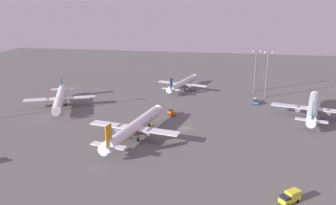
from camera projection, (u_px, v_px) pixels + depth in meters
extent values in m
plane|color=#605E5B|center=(186.00, 128.00, 134.96)|extent=(416.00, 416.00, 0.00)
cylinder|color=white|center=(135.00, 126.00, 124.48)|extent=(11.07, 39.07, 4.11)
cone|color=white|center=(157.00, 110.00, 143.09)|extent=(4.31, 3.26, 3.91)
cone|color=white|center=(105.00, 149.00, 105.68)|extent=(4.19, 3.65, 3.70)
cube|color=white|center=(134.00, 128.00, 123.58)|extent=(34.85, 10.51, 0.38)
cube|color=white|center=(109.00, 146.00, 107.46)|extent=(12.18, 4.70, 0.38)
cube|color=orange|center=(109.00, 135.00, 106.81)|extent=(0.94, 3.47, 7.04)
cylinder|color=slate|center=(119.00, 128.00, 125.82)|extent=(3.05, 4.26, 2.38)
cylinder|color=slate|center=(149.00, 132.00, 121.76)|extent=(3.05, 4.26, 2.38)
cube|color=orange|center=(135.00, 129.00, 124.81)|extent=(10.11, 35.93, 0.39)
cylinder|color=#333338|center=(149.00, 121.00, 136.20)|extent=(0.30, 0.30, 3.84)
cylinder|color=black|center=(149.00, 125.00, 136.75)|extent=(0.64, 1.25, 1.19)
cylinder|color=#333338|center=(126.00, 133.00, 123.42)|extent=(0.30, 0.30, 3.84)
cylinder|color=black|center=(126.00, 138.00, 123.97)|extent=(0.64, 1.25, 1.19)
cylinder|color=#333338|center=(138.00, 135.00, 121.80)|extent=(0.30, 0.30, 3.84)
cylinder|color=black|center=(138.00, 140.00, 122.35)|extent=(0.64, 1.25, 1.19)
cylinder|color=silver|center=(60.00, 99.00, 160.74)|extent=(18.07, 35.43, 3.89)
cone|color=silver|center=(56.00, 111.00, 142.36)|extent=(4.37, 3.71, 3.70)
cone|color=silver|center=(63.00, 88.00, 179.31)|extent=(4.35, 4.01, 3.50)
cube|color=silver|center=(60.00, 98.00, 161.75)|extent=(31.75, 16.65, 0.36)
cube|color=silver|center=(62.00, 89.00, 177.43)|extent=(11.33, 6.69, 0.36)
cube|color=#1984B2|center=(62.00, 83.00, 176.25)|extent=(1.57, 3.13, 6.66)
cylinder|color=slate|center=(72.00, 99.00, 163.14)|extent=(3.52, 4.28, 2.25)
cylinder|color=slate|center=(48.00, 101.00, 160.77)|extent=(3.52, 4.28, 2.25)
cube|color=#1984B2|center=(60.00, 101.00, 161.04)|extent=(16.55, 32.57, 0.37)
cylinder|color=#333338|center=(58.00, 110.00, 150.23)|extent=(0.29, 0.29, 3.64)
cylinder|color=black|center=(58.00, 114.00, 150.75)|extent=(0.82, 1.20, 1.13)
cylinder|color=#333338|center=(65.00, 101.00, 164.13)|extent=(0.29, 0.29, 3.64)
cylinder|color=black|center=(66.00, 104.00, 164.65)|extent=(0.82, 1.20, 1.13)
cylinder|color=#333338|center=(56.00, 101.00, 163.18)|extent=(0.29, 0.29, 3.64)
cylinder|color=black|center=(56.00, 105.00, 163.70)|extent=(0.82, 1.20, 1.13)
cylinder|color=silver|center=(313.00, 107.00, 146.76)|extent=(13.05, 38.55, 4.08)
cone|color=silver|center=(314.00, 96.00, 164.81)|extent=(4.38, 3.42, 3.88)
cone|color=silver|center=(311.00, 123.00, 128.52)|extent=(4.28, 3.79, 3.67)
cube|color=silver|center=(313.00, 109.00, 145.88)|extent=(34.43, 12.25, 0.38)
cube|color=silver|center=(311.00, 120.00, 130.25)|extent=(12.09, 5.28, 0.38)
cube|color=#146B4C|center=(312.00, 112.00, 129.59)|extent=(1.12, 3.42, 6.98)
cylinder|color=slate|center=(298.00, 109.00, 148.40)|extent=(3.21, 4.31, 2.36)
cylinder|color=slate|center=(328.00, 112.00, 143.79)|extent=(3.21, 4.31, 2.36)
cube|color=#146B4C|center=(313.00, 110.00, 147.08)|extent=(11.93, 35.45, 0.39)
cylinder|color=#333338|center=(313.00, 104.00, 158.14)|extent=(0.30, 0.30, 3.81)
cylinder|color=black|center=(313.00, 108.00, 158.68)|extent=(0.70, 1.25, 1.18)
cylinder|color=#333338|center=(306.00, 113.00, 145.88)|extent=(0.30, 0.30, 3.81)
cylinder|color=black|center=(306.00, 117.00, 146.43)|extent=(0.70, 1.25, 1.18)
cylinder|color=#333338|center=(318.00, 114.00, 144.03)|extent=(0.30, 0.30, 3.81)
cylinder|color=black|center=(318.00, 118.00, 144.58)|extent=(0.70, 1.25, 1.18)
cylinder|color=silver|center=(183.00, 83.00, 193.23)|extent=(11.78, 32.39, 3.44)
cone|color=silver|center=(194.00, 77.00, 208.27)|extent=(3.72, 2.95, 3.27)
cone|color=silver|center=(170.00, 90.00, 178.03)|extent=(3.65, 3.25, 3.10)
cube|color=silver|center=(182.00, 84.00, 192.49)|extent=(28.93, 11.02, 0.32)
cube|color=silver|center=(171.00, 89.00, 179.46)|extent=(10.19, 4.68, 0.32)
cube|color=#19479E|center=(171.00, 84.00, 178.91)|extent=(1.01, 2.87, 5.89)
cylinder|color=slate|center=(174.00, 84.00, 194.73)|extent=(2.77, 3.67, 1.99)
cylinder|color=slate|center=(190.00, 86.00, 190.62)|extent=(2.77, 3.67, 1.99)
cube|color=#19479E|center=(183.00, 85.00, 193.50)|extent=(10.77, 29.78, 0.33)
cylinder|color=#333338|center=(190.00, 82.00, 202.71)|extent=(0.25, 0.25, 3.22)
cylinder|color=black|center=(190.00, 85.00, 203.17)|extent=(0.61, 1.06, 1.00)
cylinder|color=#333338|center=(178.00, 86.00, 192.55)|extent=(0.25, 0.25, 3.22)
cylinder|color=black|center=(178.00, 89.00, 193.01)|extent=(0.61, 1.06, 1.00)
cylinder|color=#333338|center=(184.00, 87.00, 190.91)|extent=(0.25, 0.25, 3.22)
cylinder|color=black|center=(184.00, 90.00, 191.37)|extent=(0.61, 1.06, 1.00)
cube|color=#3372BF|center=(256.00, 102.00, 165.79)|extent=(2.49, 3.07, 1.20)
cube|color=#1E232D|center=(256.00, 101.00, 165.51)|extent=(2.28, 2.70, 0.70)
cylinder|color=silver|center=(256.00, 100.00, 168.20)|extent=(1.92, 4.25, 1.80)
cylinder|color=black|center=(258.00, 104.00, 165.35)|extent=(0.33, 0.91, 0.90)
cylinder|color=black|center=(253.00, 104.00, 165.78)|extent=(0.33, 0.91, 0.90)
cylinder|color=black|center=(258.00, 102.00, 168.95)|extent=(0.33, 0.91, 0.90)
cylinder|color=black|center=(253.00, 101.00, 169.37)|extent=(0.33, 0.91, 0.90)
cube|color=yellow|center=(286.00, 200.00, 84.35)|extent=(3.65, 3.61, 1.20)
cube|color=#1E232D|center=(286.00, 197.00, 84.08)|extent=(3.27, 3.25, 0.70)
cube|color=yellow|center=(293.00, 195.00, 85.34)|extent=(4.24, 4.09, 2.60)
cylinder|color=black|center=(288.00, 205.00, 83.47)|extent=(0.88, 0.81, 0.90)
cylinder|color=black|center=(281.00, 201.00, 85.21)|extent=(0.88, 0.81, 0.90)
cylinder|color=black|center=(297.00, 201.00, 85.15)|extent=(0.88, 0.81, 0.90)
cylinder|color=black|center=(291.00, 197.00, 86.89)|extent=(0.88, 0.81, 0.90)
cube|color=#D85919|center=(171.00, 112.00, 151.07)|extent=(2.87, 2.89, 1.10)
cube|color=#1E232D|center=(171.00, 110.00, 150.81)|extent=(2.59, 2.59, 0.70)
cube|color=#D85919|center=(173.00, 113.00, 149.43)|extent=(3.00, 3.07, 1.40)
cylinder|color=black|center=(169.00, 114.00, 151.09)|extent=(0.79, 0.89, 0.90)
cylinder|color=black|center=(172.00, 113.00, 151.86)|extent=(0.79, 0.89, 0.90)
cylinder|color=black|center=(172.00, 115.00, 148.82)|extent=(0.79, 0.89, 0.90)
cylinder|color=black|center=(175.00, 115.00, 149.59)|extent=(0.79, 0.89, 0.90)
cylinder|color=slate|center=(267.00, 75.00, 174.84)|extent=(0.70, 0.70, 24.08)
cube|color=slate|center=(269.00, 53.00, 171.57)|extent=(4.80, 0.40, 0.40)
sphere|color=#F9EAB2|center=(265.00, 52.00, 171.88)|extent=(0.90, 0.90, 0.90)
sphere|color=#F9EAB2|center=(272.00, 53.00, 171.25)|extent=(0.90, 0.90, 0.90)
cylinder|color=slate|center=(255.00, 71.00, 186.83)|extent=(0.70, 0.70, 22.95)
cube|color=slate|center=(257.00, 51.00, 183.72)|extent=(4.80, 0.40, 0.40)
sphere|color=#F9EAB2|center=(254.00, 51.00, 184.03)|extent=(0.90, 0.90, 0.90)
sphere|color=#F9EAB2|center=(260.00, 51.00, 183.41)|extent=(0.90, 0.90, 0.90)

